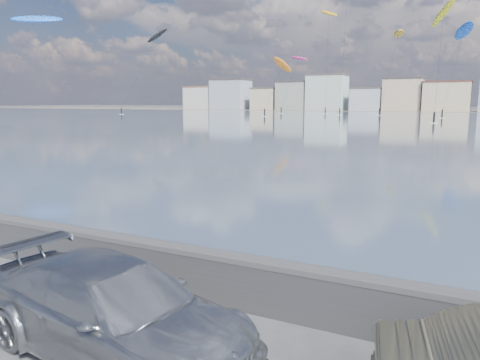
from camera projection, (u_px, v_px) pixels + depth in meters
name	position (u px, v px, depth m)	size (l,w,h in m)	color
ground	(65.00, 354.00, 7.21)	(700.00, 700.00, 0.00)	#333335
bay_water	(447.00, 122.00, 87.59)	(500.00, 177.00, 0.00)	#34495C
far_shore_strip	(465.00, 111.00, 182.90)	(500.00, 60.00, 0.00)	#4C473D
seawall	(167.00, 264.00, 9.48)	(400.00, 0.36, 1.08)	#28282B
far_buildings	(469.00, 95.00, 169.01)	(240.79, 13.26, 14.60)	beige
car_silver	(115.00, 310.00, 7.08)	(2.02, 4.97, 1.44)	#A2A5A9
kitesurfer_0	(464.00, 32.00, 108.79)	(6.62, 13.62, 22.22)	blue
kitesurfer_1	(399.00, 34.00, 132.41)	(4.87, 19.33, 23.76)	#BF8C19
kitesurfer_3	(282.00, 66.00, 121.13)	(4.61, 10.84, 15.59)	orange
kitesurfer_4	(329.00, 15.00, 149.89)	(8.50, 16.26, 33.75)	#BF8C19
kitesurfer_8	(298.00, 59.00, 151.87)	(8.49, 14.38, 18.90)	#E5338C
kitesurfer_11	(157.00, 37.00, 145.50)	(6.63, 18.00, 26.72)	black
kitesurfer_13	(36.00, 20.00, 100.27)	(10.60, 17.41, 22.54)	blue
kitesurfer_17	(443.00, 14.00, 88.93)	(6.16, 15.61, 23.40)	yellow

